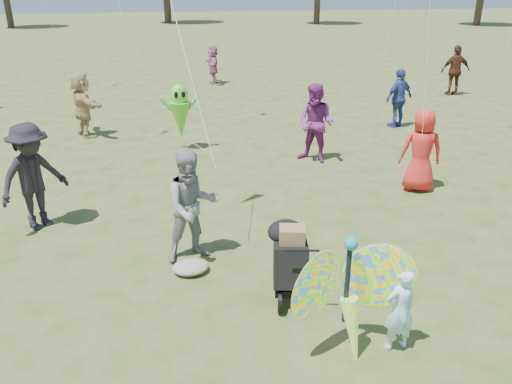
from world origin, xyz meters
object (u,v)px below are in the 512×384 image
child_girl (400,310)px  crowd_h (455,71)px  crowd_d (83,105)px  butterfly_kite (350,297)px  crowd_b (33,177)px  crowd_e (316,124)px  jogging_stroller (289,255)px  crowd_j (213,65)px  alien_kite (180,114)px  crowd_a (421,151)px  crowd_c (399,98)px  adult_man (192,206)px

child_girl → crowd_h: crowd_h is taller
crowd_d → butterfly_kite: bearing=176.0°
crowd_b → crowd_e: size_ratio=1.01×
crowd_b → butterfly_kite: (4.10, -4.37, -0.21)m
jogging_stroller → child_girl: bearing=-41.6°
crowd_j → alien_kite: bearing=-12.9°
crowd_a → crowd_c: (2.03, 4.79, 0.01)m
crowd_e → jogging_stroller: 5.87m
crowd_d → crowd_j: 8.86m
crowd_c → crowd_d: bearing=-27.2°
adult_man → crowd_j: (2.59, 15.12, -0.08)m
crowd_d → butterfly_kite: size_ratio=1.06×
butterfly_kite → crowd_j: bearing=86.5°
crowd_a → crowd_b: 7.57m
adult_man → crowd_d: 8.03m
butterfly_kite → crowd_e: bearing=73.8°
butterfly_kite → crowd_c: bearing=59.2°
adult_man → crowd_b: (-2.59, 1.75, 0.06)m
crowd_e → jogging_stroller: size_ratio=1.72×
crowd_d → crowd_e: crowd_e is taller
butterfly_kite → adult_man: bearing=119.9°
crowd_a → jogging_stroller: (-3.79, -3.12, -0.26)m
crowd_e → crowd_h: size_ratio=1.00×
child_girl → alien_kite: (-1.78, 8.50, 0.42)m
crowd_b → child_girl: bearing=-84.0°
child_girl → crowd_j: bearing=-97.2°
crowd_c → crowd_h: (4.48, 3.89, 0.07)m
crowd_c → jogging_stroller: size_ratio=1.59×
child_girl → butterfly_kite: size_ratio=0.63×
crowd_a → crowd_c: size_ratio=0.99×
crowd_b → crowd_d: size_ratio=1.05×
child_girl → crowd_h: 16.19m
crowd_a → jogging_stroller: 4.92m
crowd_b → crowd_c: 10.75m
crowd_e → alien_kite: size_ratio=1.10×
adult_man → jogging_stroller: adult_man is taller
child_girl → crowd_b: crowd_b is taller
crowd_h → butterfly_kite: bearing=61.4°
crowd_b → crowd_j: size_ratio=1.18×
crowd_c → alien_kite: size_ratio=1.02×
adult_man → crowd_d: bearing=95.0°
crowd_h → crowd_j: crowd_h is taller
adult_man → child_girl: bearing=-63.4°
crowd_h → crowd_b: bearing=40.5°
crowd_a → alien_kite: crowd_a is taller
crowd_c → crowd_d: 9.32m
child_girl → crowd_d: 11.31m
crowd_j → jogging_stroller: crowd_j is taller
crowd_b → alien_kite: 4.99m
crowd_d → crowd_h: 14.01m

